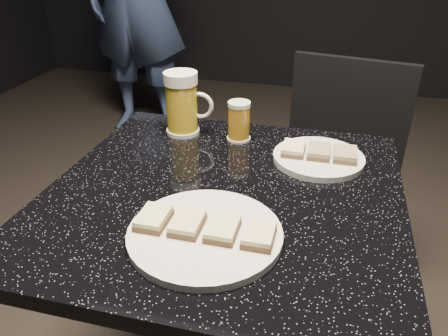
# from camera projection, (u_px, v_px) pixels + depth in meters

# --- Properties ---
(plate_large) EXTENTS (0.26, 0.26, 0.01)m
(plate_large) POSITION_uv_depth(u_px,v_px,m) (205.00, 234.00, 0.74)
(plate_large) COLOR silver
(plate_large) RESTS_ON table
(plate_small) EXTENTS (0.20, 0.20, 0.01)m
(plate_small) POSITION_uv_depth(u_px,v_px,m) (318.00, 158.00, 0.98)
(plate_small) COLOR silver
(plate_small) RESTS_ON table
(table) EXTENTS (0.70, 0.70, 0.75)m
(table) POSITION_uv_depth(u_px,v_px,m) (224.00, 281.00, 0.99)
(table) COLOR black
(table) RESTS_ON floor
(beer_mug) EXTENTS (0.12, 0.08, 0.16)m
(beer_mug) POSITION_uv_depth(u_px,v_px,m) (183.00, 103.00, 1.08)
(beer_mug) COLOR silver
(beer_mug) RESTS_ON table
(beer_tumbler) EXTENTS (0.06, 0.06, 0.10)m
(beer_tumbler) POSITION_uv_depth(u_px,v_px,m) (239.00, 121.00, 1.06)
(beer_tumbler) COLOR silver
(beer_tumbler) RESTS_ON table
(chair) EXTENTS (0.45, 0.45, 0.86)m
(chair) POSITION_uv_depth(u_px,v_px,m) (333.00, 178.00, 1.42)
(chair) COLOR black
(chair) RESTS_ON floor
(canapes_on_plate_large) EXTENTS (0.23, 0.07, 0.02)m
(canapes_on_plate_large) POSITION_uv_depth(u_px,v_px,m) (205.00, 226.00, 0.73)
(canapes_on_plate_large) COLOR #4C3521
(canapes_on_plate_large) RESTS_ON plate_large
(canapes_on_plate_small) EXTENTS (0.16, 0.07, 0.02)m
(canapes_on_plate_small) POSITION_uv_depth(u_px,v_px,m) (319.00, 151.00, 0.97)
(canapes_on_plate_small) COLOR #4C3521
(canapes_on_plate_small) RESTS_ON plate_small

